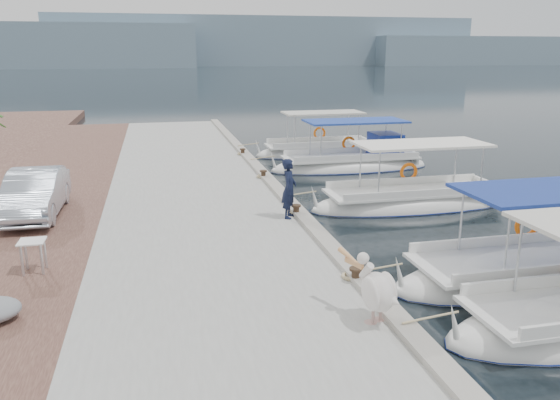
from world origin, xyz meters
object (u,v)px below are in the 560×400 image
Objects in this scene: fishing_caique_e at (319,153)px; pelican at (377,290)px; parked_car at (35,193)px; fishing_caique_c at (413,203)px; fishing_caique_d at (352,165)px; fisherman at (289,189)px; fishing_caique_b at (542,276)px.

fishing_caique_e is 19.14m from pelican.
fishing_caique_c is at bearing 0.49° from parked_car.
fishing_caique_d is at bearing -82.57° from fishing_caique_e.
fishing_caique_c is 5.38m from fisherman.
fishing_caique_c reaches higher than pelican.
fisherman reaches higher than fishing_caique_b.
fisherman reaches higher than pelican.
fisherman is at bearing 136.77° from fishing_caique_b.
parked_car is (-12.26, 6.56, 1.05)m from fishing_caique_b.
fishing_caique_b reaches higher than parked_car.
pelican is at bearing -48.78° from parked_car.
fishing_caique_e is at bearing 4.14° from fisherman.
fishing_caique_e reaches higher than parked_car.
fishing_caique_e is at bearing 91.81° from fishing_caique_c.
pelican is at bearing -159.35° from fishing_caique_b.
fishing_caique_d is 3.69m from fishing_caique_e.
pelican is 0.88× the size of fisherman.
fishing_caique_e is at bearing 97.43° from fishing_caique_d.
fishing_caique_e reaches higher than pelican.
fishing_caique_e is (-0.32, 10.13, 0.00)m from fishing_caique_c.
fishing_caique_b is at bearing -88.58° from fishing_caique_e.
fishing_caique_b is at bearing -90.28° from fishing_caique_d.
fisherman is (0.01, 6.57, 0.25)m from pelican.
fisherman is (-4.57, -11.99, 1.25)m from fishing_caique_e.
fishing_caique_b is 4.93× the size of pelican.
fishing_caique_b is 6.55m from fishing_caique_c.
fisherman is (-4.98, 4.69, 1.25)m from fishing_caique_b.
fisherman is (-5.05, -8.33, 1.19)m from fishing_caique_d.
fishing_caique_c is (-0.09, 6.55, 0.00)m from fishing_caique_b.
fishing_caique_e is 3.87× the size of fisherman.
parked_car is at bearing 151.85° from fishing_caique_b.
fishing_caique_d reaches higher than parked_car.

